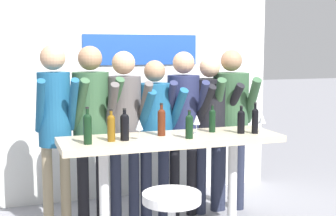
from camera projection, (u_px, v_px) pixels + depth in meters
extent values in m
cube|color=silver|center=(129.00, 89.00, 5.67)|extent=(3.63, 0.10, 2.63)
cube|color=#1E479E|center=(141.00, 50.00, 5.60)|extent=(1.41, 0.02, 0.36)
cube|color=beige|center=(171.00, 140.00, 4.28)|extent=(2.03, 0.63, 0.06)
cylinder|color=silver|center=(104.00, 197.00, 4.14)|extent=(0.09, 0.09, 0.94)
cylinder|color=silver|center=(232.00, 184.00, 4.54)|extent=(0.09, 0.09, 0.94)
cylinder|color=white|center=(172.00, 198.00, 3.52)|extent=(0.45, 0.45, 0.07)
cylinder|color=gray|center=(48.00, 191.00, 4.50)|extent=(0.10, 0.10, 0.88)
cylinder|color=gray|center=(66.00, 189.00, 4.55)|extent=(0.10, 0.10, 0.88)
cylinder|color=#19517A|center=(54.00, 109.00, 4.43)|extent=(0.32, 0.32, 0.70)
sphere|color=tan|center=(53.00, 57.00, 4.36)|extent=(0.24, 0.24, 0.24)
cylinder|color=#19517A|center=(40.00, 107.00, 4.21)|extent=(0.09, 0.40, 0.53)
cylinder|color=#19517A|center=(73.00, 105.00, 4.31)|extent=(0.09, 0.40, 0.53)
cylinder|color=black|center=(83.00, 186.00, 4.66)|extent=(0.12, 0.12, 0.88)
cylinder|color=black|center=(102.00, 183.00, 4.76)|extent=(0.12, 0.12, 0.88)
cylinder|color=#335638|center=(91.00, 107.00, 4.61)|extent=(0.42, 0.42, 0.69)
sphere|color=#9E7556|center=(90.00, 58.00, 4.55)|extent=(0.24, 0.24, 0.24)
cylinder|color=#335638|center=(80.00, 105.00, 4.38)|extent=(0.16, 0.42, 0.53)
cylinder|color=#335638|center=(114.00, 103.00, 4.54)|extent=(0.16, 0.42, 0.53)
cylinder|color=#23283D|center=(116.00, 185.00, 4.74)|extent=(0.11, 0.11, 0.85)
cylinder|color=#23283D|center=(134.00, 183.00, 4.80)|extent=(0.11, 0.11, 0.85)
cylinder|color=#514C4C|center=(124.00, 110.00, 4.68)|extent=(0.34, 0.34, 0.67)
sphere|color=tan|center=(124.00, 63.00, 4.62)|extent=(0.23, 0.23, 0.23)
cylinder|color=#514C4C|center=(112.00, 108.00, 4.46)|extent=(0.08, 0.40, 0.52)
cylinder|color=#514C4C|center=(144.00, 106.00, 4.57)|extent=(0.08, 0.40, 0.52)
cylinder|color=#23283D|center=(146.00, 184.00, 4.85)|extent=(0.12, 0.12, 0.81)
cylinder|color=#23283D|center=(164.00, 181.00, 4.95)|extent=(0.12, 0.12, 0.81)
cylinder|color=#19517A|center=(155.00, 114.00, 4.81)|extent=(0.41, 0.41, 0.64)
sphere|color=#9E7556|center=(155.00, 71.00, 4.75)|extent=(0.22, 0.22, 0.22)
cylinder|color=#19517A|center=(146.00, 113.00, 4.59)|extent=(0.14, 0.39, 0.50)
cylinder|color=#19517A|center=(177.00, 111.00, 4.74)|extent=(0.14, 0.39, 0.50)
cylinder|color=black|center=(175.00, 177.00, 5.03)|extent=(0.11, 0.11, 0.85)
cylinder|color=black|center=(192.00, 177.00, 5.06)|extent=(0.11, 0.11, 0.85)
cylinder|color=#23284C|center=(183.00, 107.00, 4.95)|extent=(0.39, 0.39, 0.67)
sphere|color=tan|center=(184.00, 63.00, 4.89)|extent=(0.23, 0.23, 0.23)
cylinder|color=#23284C|center=(171.00, 105.00, 4.76)|extent=(0.15, 0.40, 0.52)
cylinder|color=#23284C|center=(202.00, 104.00, 4.81)|extent=(0.15, 0.40, 0.52)
cylinder|color=#23283D|center=(201.00, 177.00, 5.09)|extent=(0.12, 0.12, 0.82)
cylinder|color=#23283D|center=(216.00, 174.00, 5.19)|extent=(0.12, 0.12, 0.82)
cylinder|color=black|center=(209.00, 109.00, 5.05)|extent=(0.43, 0.43, 0.65)
sphere|color=#D6AD89|center=(210.00, 67.00, 4.99)|extent=(0.22, 0.22, 0.22)
cylinder|color=black|center=(204.00, 107.00, 4.82)|extent=(0.15, 0.40, 0.51)
cylinder|color=black|center=(231.00, 105.00, 4.99)|extent=(0.15, 0.40, 0.51)
cylinder|color=#23283D|center=(220.00, 172.00, 5.21)|extent=(0.13, 0.13, 0.86)
cylinder|color=#23283D|center=(239.00, 172.00, 5.24)|extent=(0.13, 0.13, 0.86)
cylinder|color=#335638|center=(231.00, 104.00, 5.13)|extent=(0.46, 0.46, 0.68)
sphere|color=#9E7556|center=(231.00, 61.00, 5.07)|extent=(0.23, 0.23, 0.23)
cylinder|color=#335638|center=(218.00, 101.00, 4.94)|extent=(0.17, 0.42, 0.53)
cylinder|color=#335638|center=(252.00, 101.00, 4.99)|extent=(0.17, 0.42, 0.53)
cylinder|color=black|center=(255.00, 123.00, 4.41)|extent=(0.06, 0.06, 0.21)
sphere|color=black|center=(255.00, 112.00, 4.40)|extent=(0.06, 0.06, 0.06)
cylinder|color=black|center=(255.00, 108.00, 4.39)|extent=(0.02, 0.02, 0.07)
cylinder|color=black|center=(255.00, 103.00, 4.39)|extent=(0.03, 0.03, 0.02)
cylinder|color=black|center=(241.00, 124.00, 4.42)|extent=(0.07, 0.07, 0.19)
sphere|color=black|center=(241.00, 114.00, 4.40)|extent=(0.07, 0.07, 0.07)
cylinder|color=black|center=(241.00, 111.00, 4.40)|extent=(0.03, 0.03, 0.07)
cylinder|color=black|center=(241.00, 106.00, 4.40)|extent=(0.03, 0.03, 0.01)
cylinder|color=brown|center=(111.00, 130.00, 4.03)|extent=(0.07, 0.07, 0.20)
sphere|color=brown|center=(111.00, 119.00, 4.02)|extent=(0.07, 0.07, 0.07)
cylinder|color=brown|center=(111.00, 115.00, 4.02)|extent=(0.03, 0.03, 0.07)
cylinder|color=black|center=(111.00, 110.00, 4.01)|extent=(0.03, 0.03, 0.01)
cylinder|color=black|center=(212.00, 122.00, 4.48)|extent=(0.06, 0.06, 0.19)
sphere|color=black|center=(212.00, 113.00, 4.47)|extent=(0.06, 0.06, 0.06)
cylinder|color=black|center=(212.00, 109.00, 4.47)|extent=(0.02, 0.02, 0.07)
cylinder|color=black|center=(212.00, 105.00, 4.46)|extent=(0.03, 0.03, 0.01)
cylinder|color=black|center=(189.00, 128.00, 4.16)|extent=(0.07, 0.07, 0.18)
sphere|color=black|center=(189.00, 118.00, 4.15)|extent=(0.07, 0.07, 0.07)
cylinder|color=black|center=(189.00, 115.00, 4.15)|extent=(0.03, 0.03, 0.06)
cylinder|color=black|center=(189.00, 111.00, 4.14)|extent=(0.03, 0.03, 0.01)
cylinder|color=black|center=(88.00, 131.00, 3.91)|extent=(0.07, 0.07, 0.22)
sphere|color=black|center=(87.00, 118.00, 3.90)|extent=(0.07, 0.07, 0.07)
cylinder|color=black|center=(87.00, 113.00, 3.89)|extent=(0.03, 0.03, 0.08)
cylinder|color=black|center=(87.00, 108.00, 3.88)|extent=(0.03, 0.03, 0.02)
cylinder|color=#4C1E0F|center=(162.00, 124.00, 4.30)|extent=(0.07, 0.07, 0.21)
sphere|color=#4C1E0F|center=(161.00, 113.00, 4.29)|extent=(0.07, 0.07, 0.07)
cylinder|color=#4C1E0F|center=(161.00, 109.00, 4.28)|extent=(0.03, 0.03, 0.07)
cylinder|color=black|center=(161.00, 104.00, 4.28)|extent=(0.03, 0.03, 0.02)
cylinder|color=black|center=(125.00, 129.00, 4.07)|extent=(0.08, 0.08, 0.20)
sphere|color=black|center=(125.00, 118.00, 4.06)|extent=(0.08, 0.08, 0.08)
cylinder|color=black|center=(124.00, 114.00, 4.06)|extent=(0.03, 0.03, 0.07)
cylinder|color=black|center=(124.00, 109.00, 4.05)|extent=(0.03, 0.03, 0.01)
cylinder|color=silver|center=(197.00, 133.00, 4.42)|extent=(0.06, 0.06, 0.01)
cylinder|color=silver|center=(197.00, 129.00, 4.42)|extent=(0.01, 0.01, 0.08)
cone|color=silver|center=(197.00, 120.00, 4.41)|extent=(0.07, 0.07, 0.09)
cylinder|color=silver|center=(139.00, 139.00, 4.12)|extent=(0.06, 0.06, 0.01)
cylinder|color=silver|center=(139.00, 134.00, 4.11)|extent=(0.01, 0.01, 0.08)
cone|color=silver|center=(139.00, 125.00, 4.10)|extent=(0.07, 0.07, 0.09)
cylinder|color=silver|center=(262.00, 132.00, 4.49)|extent=(0.06, 0.06, 0.01)
cylinder|color=silver|center=(262.00, 127.00, 4.48)|extent=(0.01, 0.01, 0.08)
cone|color=silver|center=(262.00, 119.00, 4.47)|extent=(0.07, 0.07, 0.09)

